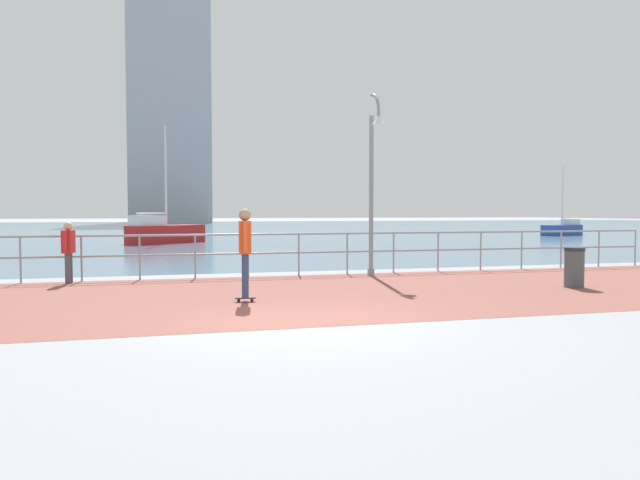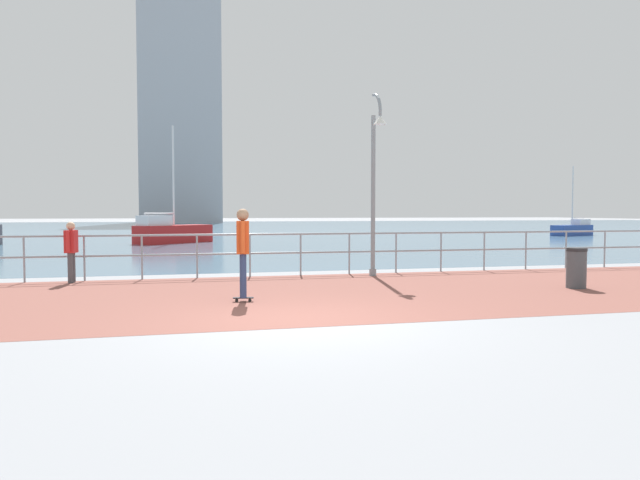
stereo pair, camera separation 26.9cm
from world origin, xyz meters
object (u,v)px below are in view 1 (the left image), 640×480
Objects in this scene: skateboarder at (245,246)px; sailboat_navy at (563,229)px; bystander at (68,248)px; sailboat_gray at (164,232)px; trash_bin at (574,267)px; lamppost at (373,175)px.

skateboarder is 37.39m from sailboat_navy.
sailboat_gray is at bearing 83.14° from bystander.
skateboarder is 22.36m from sailboat_gray.
sailboat_navy is 0.78× the size of sailboat_gray.
sailboat_gray is (2.19, 18.24, -0.25)m from bystander.
skateboarder reaches higher than trash_bin.
trash_bin is 32.10m from sailboat_navy.
lamppost reaches higher than skateboarder.
sailboat_navy reaches higher than lamppost.
lamppost is 19.58m from sailboat_gray.
skateboarder is at bearing -46.98° from bystander.
sailboat_gray is (-9.25, 22.05, 0.16)m from trash_bin.
lamppost is at bearing 42.66° from skateboarder.
sailboat_navy is (26.95, 25.91, -0.61)m from skateboarder.
sailboat_navy reaches higher than bystander.
trash_bin is at bearing -18.41° from bystander.
bystander is at bearing -144.60° from sailboat_navy.
lamppost is at bearing -73.45° from sailboat_gray.
trash_bin is at bearing -126.94° from sailboat_navy.
sailboat_navy is at bearing 43.87° from skateboarder.
bystander is 0.30× the size of sailboat_navy.
lamppost is 5.62m from skateboarder.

